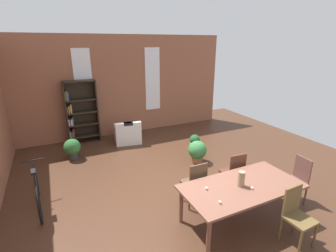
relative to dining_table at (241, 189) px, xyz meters
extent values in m
plane|color=#482C1C|center=(-0.61, 1.22, -0.67)|extent=(11.01, 11.01, 0.00)
cube|color=#995A40|center=(-0.61, 5.51, 1.02)|extent=(7.77, 0.12, 3.37)
cube|color=white|center=(-1.79, 5.44, 1.18)|extent=(0.55, 0.02, 2.19)
cube|color=white|center=(0.57, 5.44, 1.18)|extent=(0.55, 0.02, 2.19)
cube|color=brown|center=(0.00, 0.00, 0.05)|extent=(2.14, 1.05, 0.04)
cylinder|color=brown|center=(-0.97, -0.43, -0.32)|extent=(0.07, 0.07, 0.70)
cylinder|color=brown|center=(0.97, -0.43, -0.32)|extent=(0.07, 0.07, 0.70)
cylinder|color=brown|center=(-0.97, 0.43, -0.32)|extent=(0.07, 0.07, 0.70)
cylinder|color=brown|center=(0.97, 0.43, -0.32)|extent=(0.07, 0.07, 0.70)
cylinder|color=#998466|center=(-0.03, 0.00, 0.21)|extent=(0.12, 0.12, 0.28)
cylinder|color=silver|center=(-0.66, -0.25, 0.09)|extent=(0.04, 0.04, 0.04)
cylinder|color=silver|center=(0.07, -0.17, 0.09)|extent=(0.04, 0.04, 0.04)
cylinder|color=silver|center=(-0.64, 0.16, 0.09)|extent=(0.04, 0.04, 0.04)
cube|color=brown|center=(0.48, -0.83, -0.22)|extent=(0.41, 0.41, 0.04)
cube|color=brown|center=(0.47, -0.64, 0.03)|extent=(0.38, 0.04, 0.50)
cylinder|color=brown|center=(0.31, -1.01, -0.45)|extent=(0.04, 0.04, 0.43)
cylinder|color=brown|center=(0.67, -1.00, -0.45)|extent=(0.04, 0.04, 0.43)
cylinder|color=brown|center=(0.29, -0.65, -0.45)|extent=(0.04, 0.04, 0.43)
cylinder|color=brown|center=(0.65, -0.64, -0.45)|extent=(0.04, 0.04, 0.43)
cube|color=#562F20|center=(0.48, 0.83, -0.22)|extent=(0.43, 0.43, 0.04)
cube|color=#562F20|center=(0.47, 0.64, 0.03)|extent=(0.38, 0.06, 0.50)
cylinder|color=#562F20|center=(0.67, 0.99, -0.45)|extent=(0.04, 0.04, 0.43)
cylinder|color=#562F20|center=(0.32, 1.02, -0.45)|extent=(0.04, 0.04, 0.43)
cylinder|color=#562F20|center=(0.65, 0.63, -0.45)|extent=(0.04, 0.04, 0.43)
cylinder|color=#562F20|center=(0.29, 0.66, -0.45)|extent=(0.04, 0.04, 0.43)
cube|color=brown|center=(-0.48, 0.83, -0.22)|extent=(0.41, 0.41, 0.04)
cube|color=brown|center=(-0.49, 0.64, 0.03)|extent=(0.38, 0.04, 0.50)
cylinder|color=brown|center=(-0.30, 1.00, -0.45)|extent=(0.04, 0.04, 0.43)
cylinder|color=brown|center=(-0.66, 1.01, -0.45)|extent=(0.04, 0.04, 0.43)
cylinder|color=brown|center=(-0.31, 0.64, -0.45)|extent=(0.04, 0.04, 0.43)
cylinder|color=brown|center=(-0.66, 0.65, -0.45)|extent=(0.04, 0.04, 0.43)
cube|color=brown|center=(1.37, 0.00, -0.22)|extent=(0.44, 0.44, 0.04)
cube|color=brown|center=(1.55, -0.02, 0.03)|extent=(0.06, 0.38, 0.50)
cylinder|color=brown|center=(1.21, 0.20, -0.45)|extent=(0.04, 0.04, 0.43)
cylinder|color=brown|center=(1.17, -0.16, -0.45)|extent=(0.04, 0.04, 0.43)
cylinder|color=brown|center=(1.56, 0.16, -0.45)|extent=(0.04, 0.04, 0.43)
cylinder|color=brown|center=(1.53, -0.20, -0.45)|extent=(0.04, 0.04, 0.43)
cube|color=#2D2319|center=(-2.43, 5.23, 0.33)|extent=(0.04, 0.34, 2.00)
cube|color=#2D2319|center=(-1.49, 5.23, 0.33)|extent=(0.04, 0.34, 2.00)
cube|color=#2D2319|center=(-1.96, 5.40, 0.33)|extent=(0.98, 0.01, 2.00)
cube|color=#2D2319|center=(-1.96, 5.23, -0.47)|extent=(0.94, 0.34, 0.04)
cube|color=white|center=(-2.40, 5.23, -0.35)|extent=(0.03, 0.23, 0.20)
cube|color=#33724C|center=(-2.35, 5.23, -0.36)|extent=(0.04, 0.23, 0.18)
cube|color=#B22D28|center=(-2.30, 5.23, -0.31)|extent=(0.05, 0.23, 0.28)
cube|color=#2D2319|center=(-1.96, 5.23, -0.07)|extent=(0.94, 0.34, 0.04)
cube|color=white|center=(-2.40, 5.23, 0.05)|extent=(0.03, 0.22, 0.20)
cube|color=#8C4C8C|center=(-2.36, 5.23, 0.05)|extent=(0.03, 0.17, 0.19)
cube|color=white|center=(-2.31, 5.23, 0.05)|extent=(0.05, 0.22, 0.19)
cube|color=#4C4C51|center=(-2.27, 5.23, 0.09)|extent=(0.04, 0.19, 0.27)
cube|color=#2D2319|center=(-1.96, 5.23, 0.33)|extent=(0.94, 0.34, 0.04)
cube|color=#8C4C8C|center=(-2.40, 5.23, 0.45)|extent=(0.04, 0.20, 0.18)
cube|color=orange|center=(-2.34, 5.23, 0.47)|extent=(0.04, 0.24, 0.23)
cube|color=gold|center=(-2.28, 5.23, 0.49)|extent=(0.05, 0.20, 0.27)
cube|color=#2D2319|center=(-1.96, 5.23, 0.73)|extent=(0.94, 0.34, 0.04)
cube|color=#33724C|center=(-2.40, 5.23, 0.89)|extent=(0.03, 0.25, 0.27)
cube|color=orange|center=(-2.36, 5.23, 0.90)|extent=(0.03, 0.24, 0.29)
cube|color=#284C8C|center=(-2.32, 5.23, 0.88)|extent=(0.03, 0.26, 0.26)
cube|color=#2D2319|center=(-1.96, 5.23, 1.32)|extent=(0.94, 0.34, 0.04)
cube|color=white|center=(-0.70, 4.60, -0.47)|extent=(0.91, 0.91, 0.40)
cube|color=white|center=(-0.75, 4.29, -0.09)|extent=(0.82, 0.28, 0.35)
cube|color=white|center=(-0.36, 4.55, -0.19)|extent=(0.23, 0.73, 0.15)
cube|color=white|center=(-1.03, 4.65, -0.19)|extent=(0.23, 0.73, 0.15)
cube|color=black|center=(-0.75, 4.29, 0.04)|extent=(0.30, 0.21, 0.08)
torus|color=black|center=(-3.26, 1.57, -0.34)|extent=(0.09, 0.70, 0.70)
torus|color=black|center=(-3.33, 2.58, -0.34)|extent=(0.09, 0.70, 0.70)
cylinder|color=black|center=(-3.29, 2.07, -0.24)|extent=(0.06, 0.31, 0.87)
cylinder|color=black|center=(-3.28, 1.89, -0.06)|extent=(0.04, 0.04, 0.45)
cube|color=black|center=(-3.28, 1.89, 0.18)|extent=(0.09, 0.20, 0.05)
cylinder|color=black|center=(-3.32, 2.48, 0.16)|extent=(0.44, 0.05, 0.02)
cylinder|color=silver|center=(0.92, 3.04, -0.56)|extent=(0.27, 0.27, 0.21)
sphere|color=#235B2D|center=(0.92, 3.04, -0.33)|extent=(0.31, 0.31, 0.31)
cylinder|color=#333338|center=(-2.45, 4.00, -0.57)|extent=(0.25, 0.25, 0.19)
sphere|color=#2D6B33|center=(-2.45, 4.00, -0.30)|extent=(0.45, 0.45, 0.45)
cylinder|color=#9E6042|center=(0.58, 2.34, -0.59)|extent=(0.30, 0.30, 0.15)
sphere|color=#387F42|center=(0.58, 2.34, -0.32)|extent=(0.50, 0.50, 0.50)
camera|label=1|loc=(-2.80, -2.83, 2.44)|focal=26.49mm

